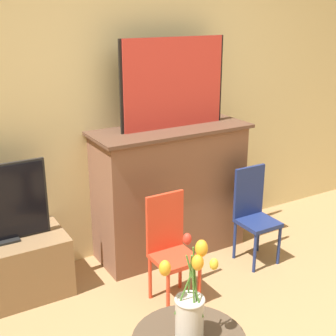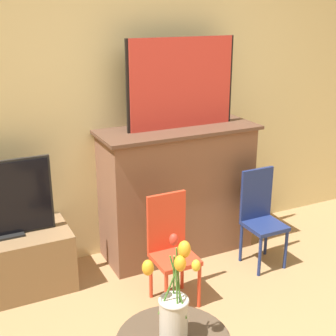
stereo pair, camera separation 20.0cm
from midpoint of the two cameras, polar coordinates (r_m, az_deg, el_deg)
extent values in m
cube|color=beige|center=(3.52, -2.48, 10.69)|extent=(8.00, 0.06, 2.70)
cube|color=brown|center=(3.63, 2.71, -2.86)|extent=(1.15, 0.43, 1.02)
cube|color=brown|center=(3.47, 2.91, 4.69)|extent=(1.21, 0.47, 0.02)
cube|color=black|center=(3.43, 3.34, 10.28)|extent=(0.85, 0.02, 0.65)
cube|color=red|center=(3.42, 3.43, 10.25)|extent=(0.81, 0.02, 0.65)
cube|color=olive|center=(3.38, -17.43, -11.20)|extent=(0.86, 0.43, 0.42)
cube|color=black|center=(3.28, -17.81, -7.92)|extent=(0.26, 0.12, 0.02)
cylinder|color=red|center=(3.02, 1.76, -15.33)|extent=(0.02, 0.02, 0.31)
cylinder|color=red|center=(3.12, 5.72, -14.18)|extent=(0.02, 0.02, 0.31)
cylinder|color=red|center=(3.20, -0.26, -13.18)|extent=(0.02, 0.02, 0.31)
cylinder|color=red|center=(3.29, 3.52, -12.19)|extent=(0.02, 0.02, 0.31)
cube|color=red|center=(3.07, 2.73, -11.02)|extent=(0.27, 0.27, 0.03)
cube|color=red|center=(3.07, 1.68, -6.56)|extent=(0.27, 0.02, 0.39)
cylinder|color=navy|center=(3.51, 12.77, -10.54)|extent=(0.02, 0.02, 0.31)
cylinder|color=navy|center=(3.65, 15.72, -9.59)|extent=(0.02, 0.02, 0.31)
cylinder|color=navy|center=(3.67, 10.47, -8.97)|extent=(0.02, 0.02, 0.31)
cylinder|color=navy|center=(3.81, 13.37, -8.14)|extent=(0.02, 0.02, 0.31)
cube|color=navy|center=(3.58, 13.29, -6.89)|extent=(0.27, 0.27, 0.03)
cube|color=navy|center=(3.58, 12.31, -3.09)|extent=(0.27, 0.02, 0.39)
cylinder|color=beige|center=(2.16, 3.49, -18.12)|extent=(0.13, 0.13, 0.21)
torus|color=beige|center=(2.10, 3.55, -15.86)|extent=(0.14, 0.14, 0.02)
cylinder|color=#477A2D|center=(2.05, 4.15, -14.38)|extent=(0.05, 0.08, 0.28)
ellipsoid|color=gold|center=(1.94, 6.46, -11.79)|extent=(0.04, 0.04, 0.05)
cylinder|color=#477A2D|center=(2.04, 4.22, -13.84)|extent=(0.02, 0.02, 0.33)
ellipsoid|color=orange|center=(1.95, 5.00, -9.89)|extent=(0.05, 0.05, 0.08)
cylinder|color=#477A2D|center=(2.04, 3.98, -14.64)|extent=(0.01, 0.03, 0.28)
ellipsoid|color=orange|center=(1.96, 4.48, -11.57)|extent=(0.05, 0.05, 0.07)
cylinder|color=#477A2D|center=(2.06, 2.95, -14.65)|extent=(0.09, 0.04, 0.24)
ellipsoid|color=orange|center=(1.99, 0.48, -12.11)|extent=(0.05, 0.05, 0.07)
cylinder|color=#477A2D|center=(2.07, 3.56, -13.56)|extent=(0.05, 0.10, 0.30)
ellipsoid|color=red|center=(2.09, 3.48, -8.74)|extent=(0.04, 0.04, 0.06)
camera|label=1|loc=(0.10, -87.94, 0.71)|focal=50.00mm
camera|label=2|loc=(0.10, 92.06, -0.71)|focal=50.00mm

